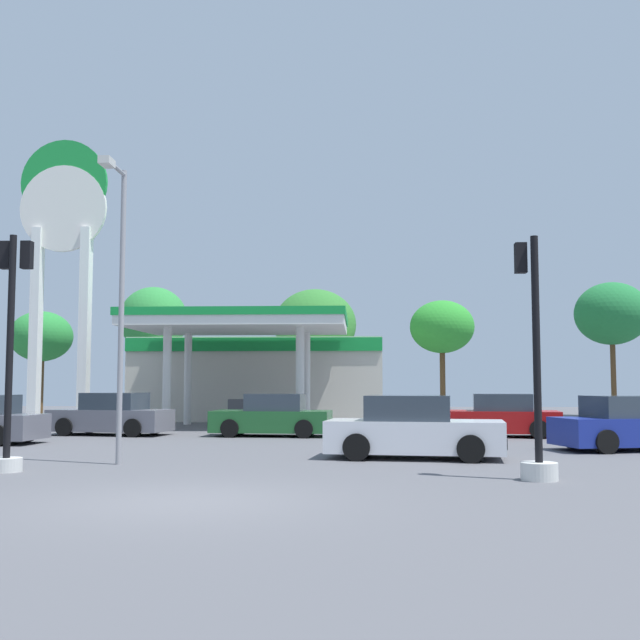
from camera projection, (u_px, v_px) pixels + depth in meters
ground_plane at (185, 501)px, 11.53m from camera, size 90.00×90.00×0.00m
gas_station at (260, 374)px, 36.79m from camera, size 11.51×13.53×4.49m
station_pole_sign at (63, 242)px, 33.88m from camera, size 3.84×0.56×12.48m
car_1 at (630, 426)px, 20.20m from camera, size 4.25×2.57×1.42m
car_2 at (272, 417)px, 25.47m from camera, size 4.02×2.02×1.40m
car_4 at (414, 430)px, 18.07m from camera, size 4.29×2.27×1.47m
car_5 at (499, 417)px, 25.26m from camera, size 4.08×2.16×1.40m
car_6 at (111, 416)px, 26.04m from camera, size 4.19×2.32×1.42m
traffic_signal_0 at (10, 369)px, 15.54m from camera, size 0.65×0.67×4.77m
traffic_signal_2 at (536, 404)px, 14.11m from camera, size 0.67×0.69×4.49m
tree_0 at (41, 337)px, 42.30m from camera, size 3.38×3.38×5.66m
tree_1 at (154, 320)px, 41.62m from camera, size 3.63×3.63×6.91m
tree_2 at (315, 325)px, 41.33m from camera, size 4.41×4.41×6.75m
tree_3 at (442, 327)px, 40.82m from camera, size 3.40×3.40×6.10m
tree_4 at (612, 314)px, 40.03m from camera, size 3.76×3.76×6.96m
corner_streetlamp at (119, 283)px, 16.82m from camera, size 0.24×1.48×6.50m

